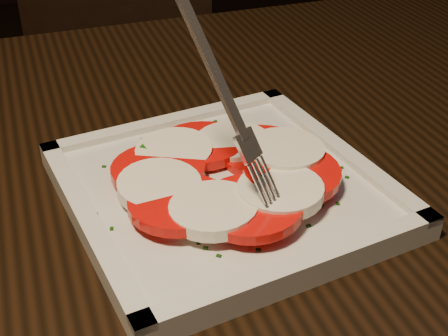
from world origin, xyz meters
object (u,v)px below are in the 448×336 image
object	(u,v)px
chair	(111,55)
fork	(207,83)
table	(277,251)
plate	(224,191)

from	to	relation	value
chair	fork	bearing A→B (deg)	-73.61
table	fork	size ratio (longest dim) A/B	8.05
chair	fork	xyz separation A→B (m)	(-0.03, -0.87, 0.33)
chair	plate	world-z (taller)	chair
plate	fork	xyz separation A→B (m)	(-0.02, -0.02, 0.11)
chair	fork	world-z (taller)	fork
table	plate	xyz separation A→B (m)	(-0.06, -0.03, 0.11)
plate	table	bearing A→B (deg)	26.74
plate	fork	bearing A→B (deg)	-134.68
table	plate	distance (m)	0.13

